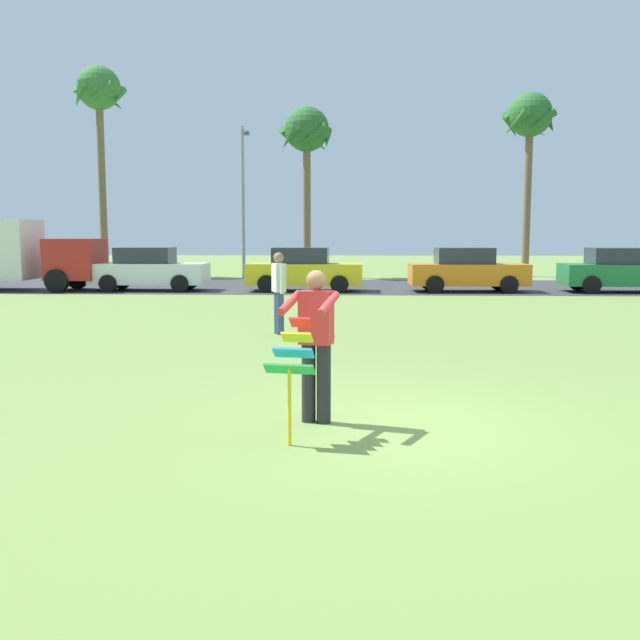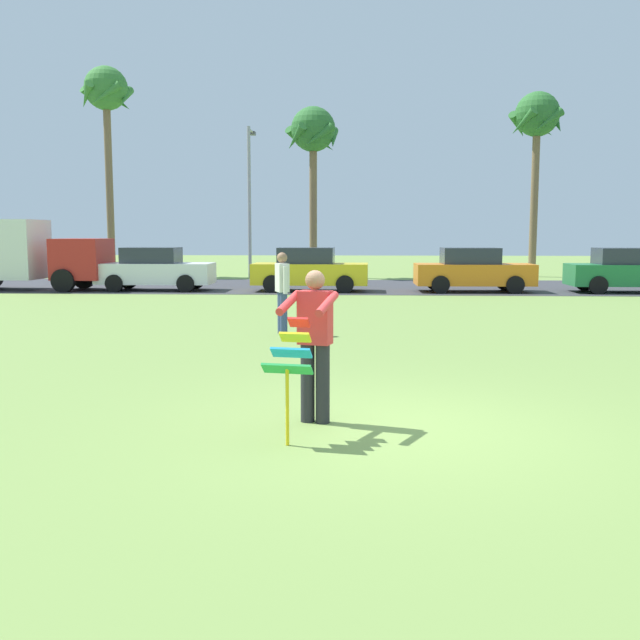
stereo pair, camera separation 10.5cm
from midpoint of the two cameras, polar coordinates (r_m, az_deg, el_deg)
name	(u,v)px [view 1 (the left image)]	position (r m, az deg, el deg)	size (l,w,h in m)	color
ground_plane	(389,427)	(8.07, 5.12, -8.48)	(120.00, 120.00, 0.00)	olive
road_strip	(362,286)	(28.76, 3.24, 2.68)	(120.00, 8.00, 0.01)	#38383D
person_kite_flyer	(316,340)	(8.05, -0.73, -1.58)	(0.66, 0.74, 1.73)	#26262B
kite_held	(293,359)	(7.35, -2.55, -3.07)	(0.53, 0.68, 1.26)	red
parked_truck_red_cab	(0,252)	(29.37, -24.11, 4.92)	(6.75, 2.23, 2.62)	#B2231E
parked_car_white	(149,270)	(27.37, -13.52, 3.89)	(4.21, 1.85, 1.60)	white
parked_car_yellow	(304,270)	(26.37, -1.40, 3.97)	(4.23, 1.90, 1.60)	yellow
parked_car_orange	(467,271)	(26.63, 11.47, 3.86)	(4.24, 1.91, 1.60)	orange
parked_car_green	(621,271)	(28.02, 22.66, 3.61)	(4.22, 1.88, 1.60)	#1E7238
palm_tree_left_near	(99,98)	(38.01, -17.19, 16.44)	(2.58, 2.71, 10.16)	brown
palm_tree_right_near	(307,136)	(34.96, -1.14, 14.36)	(2.58, 2.71, 8.03)	brown
palm_tree_centre_far	(530,123)	(36.97, 16.23, 14.78)	(2.58, 2.71, 8.79)	brown
streetlight_pole	(243,193)	(34.21, -6.18, 10.02)	(0.24, 1.65, 7.00)	#9E9EA3
person_walker_far	(279,290)	(15.21, -3.48, 2.37)	(0.34, 0.53, 1.73)	#384772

